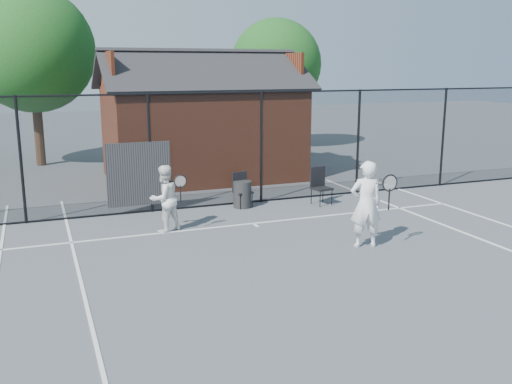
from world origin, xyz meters
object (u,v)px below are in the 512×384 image
object	(u,v)px
player_back	(164,198)
chair_right	(322,187)
player_front	(366,204)
clubhouse	(202,129)
chair_left	(243,191)
waste_bin	(242,194)

from	to	relation	value
player_back	chair_right	world-z (taller)	player_back
player_front	player_back	bearing A→B (deg)	143.81
player_front	clubhouse	bearing A→B (deg)	96.82
clubhouse	player_back	world-z (taller)	clubhouse
clubhouse	chair_left	xyz separation A→B (m)	(-0.18, -4.40, -1.16)
clubhouse	waste_bin	size ratio (longest dim) A/B	9.31
player_back	chair_right	xyz separation A→B (m)	(4.45, 0.95, -0.26)
player_front	chair_left	world-z (taller)	player_front
clubhouse	player_back	distance (m)	6.44
player_back	chair_left	size ratio (longest dim) A/B	1.68
clubhouse	player_front	distance (m)	8.55
clubhouse	chair_left	bearing A→B (deg)	-92.29
clubhouse	chair_right	size ratio (longest dim) A/B	6.64
waste_bin	clubhouse	bearing A→B (deg)	87.51
player_back	chair_left	distance (m)	2.81
clubhouse	player_back	size ratio (longest dim) A/B	4.33
chair_left	waste_bin	bearing A→B (deg)	170.51
chair_right	waste_bin	bearing A→B (deg)	157.07
player_front	chair_right	distance (m)	3.70
chair_right	player_front	bearing A→B (deg)	-113.36
clubhouse	player_front	xyz separation A→B (m)	(1.01, -8.46, -0.71)
player_front	player_back	xyz separation A→B (m)	(-3.58, 2.62, -0.15)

